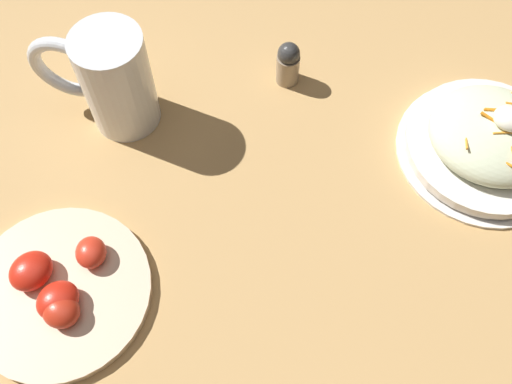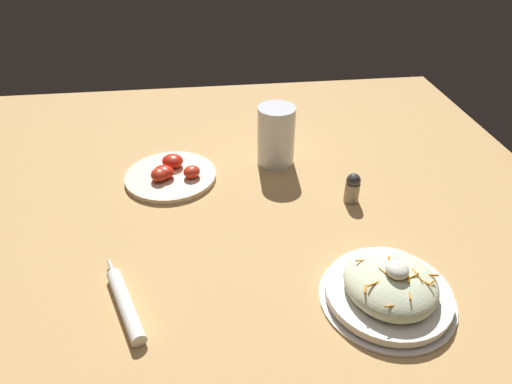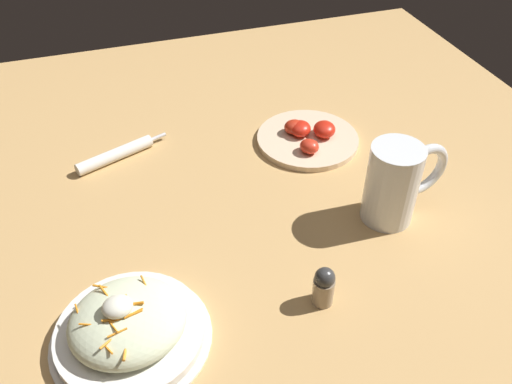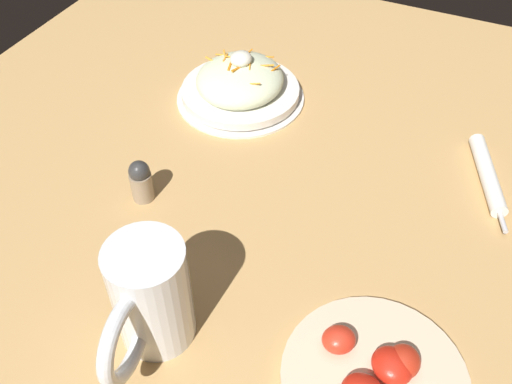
{
  "view_description": "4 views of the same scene",
  "coord_description": "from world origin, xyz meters",
  "px_view_note": "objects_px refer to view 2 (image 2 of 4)",
  "views": [
    {
      "loc": [
        0.12,
        -0.27,
        0.65
      ],
      "look_at": [
        0.01,
        0.03,
        0.06
      ],
      "focal_mm": 41.03,
      "sensor_mm": 36.0,
      "label": 1
    },
    {
      "loc": [
        0.74,
        -0.06,
        0.58
      ],
      "look_at": [
        -0.01,
        0.04,
        0.06
      ],
      "focal_mm": 32.06,
      "sensor_mm": 36.0,
      "label": 2
    },
    {
      "loc": [
        0.22,
        0.7,
        0.65
      ],
      "look_at": [
        0.01,
        0.06,
        0.07
      ],
      "focal_mm": 37.88,
      "sensor_mm": 36.0,
      "label": 3
    },
    {
      "loc": [
        -0.49,
        -0.15,
        0.6
      ],
      "look_at": [
        -0.0,
        0.08,
        0.06
      ],
      "focal_mm": 40.07,
      "sensor_mm": 36.0,
      "label": 4
    }
  ],
  "objects_px": {
    "salad_plate": "(389,288)",
    "napkin_roll": "(125,304)",
    "beer_mug": "(275,137)",
    "salt_shaker": "(352,188)",
    "tomato_plate": "(171,174)"
  },
  "relations": [
    {
      "from": "tomato_plate",
      "to": "salad_plate",
      "type": "bearing_deg",
      "value": 41.41
    },
    {
      "from": "napkin_roll",
      "to": "tomato_plate",
      "type": "height_order",
      "value": "tomato_plate"
    },
    {
      "from": "napkin_roll",
      "to": "salt_shaker",
      "type": "bearing_deg",
      "value": 118.76
    },
    {
      "from": "beer_mug",
      "to": "tomato_plate",
      "type": "distance_m",
      "value": 0.26
    },
    {
      "from": "beer_mug",
      "to": "napkin_roll",
      "type": "relative_size",
      "value": 0.84
    },
    {
      "from": "tomato_plate",
      "to": "napkin_roll",
      "type": "bearing_deg",
      "value": -9.14
    },
    {
      "from": "beer_mug",
      "to": "napkin_roll",
      "type": "bearing_deg",
      "value": -35.88
    },
    {
      "from": "beer_mug",
      "to": "salt_shaker",
      "type": "distance_m",
      "value": 0.23
    },
    {
      "from": "salt_shaker",
      "to": "napkin_roll",
      "type": "bearing_deg",
      "value": -61.24
    },
    {
      "from": "salad_plate",
      "to": "beer_mug",
      "type": "relative_size",
      "value": 1.42
    },
    {
      "from": "salad_plate",
      "to": "salt_shaker",
      "type": "distance_m",
      "value": 0.28
    },
    {
      "from": "salad_plate",
      "to": "napkin_roll",
      "type": "height_order",
      "value": "salad_plate"
    },
    {
      "from": "tomato_plate",
      "to": "beer_mug",
      "type": "bearing_deg",
      "value": 101.07
    },
    {
      "from": "beer_mug",
      "to": "napkin_roll",
      "type": "distance_m",
      "value": 0.54
    },
    {
      "from": "salad_plate",
      "to": "napkin_roll",
      "type": "distance_m",
      "value": 0.43
    }
  ]
}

